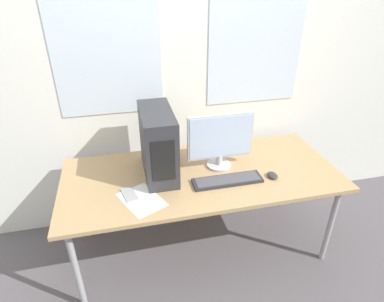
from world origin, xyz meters
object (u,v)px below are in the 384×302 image
object	(u,v)px
monitor_main	(220,140)
keyboard	(228,180)
pc_tower	(158,143)
mouse	(272,175)
cell_phone	(130,195)

from	to	relation	value
monitor_main	keyboard	bearing A→B (deg)	-91.00
monitor_main	pc_tower	bearing A→B (deg)	177.67
keyboard	mouse	distance (m)	0.32
pc_tower	cell_phone	bearing A→B (deg)	-135.41
keyboard	cell_phone	bearing A→B (deg)	179.83
keyboard	pc_tower	bearing A→B (deg)	152.58
pc_tower	mouse	world-z (taller)	pc_tower
keyboard	cell_phone	size ratio (longest dim) A/B	2.89
pc_tower	keyboard	world-z (taller)	pc_tower
mouse	cell_phone	size ratio (longest dim) A/B	0.55
monitor_main	mouse	size ratio (longest dim) A/B	5.16
pc_tower	monitor_main	size ratio (longest dim) A/B	1.03
pc_tower	monitor_main	distance (m)	0.43
pc_tower	keyboard	size ratio (longest dim) A/B	1.01
monitor_main	keyboard	xyz separation A→B (m)	(-0.00, -0.20, -0.20)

